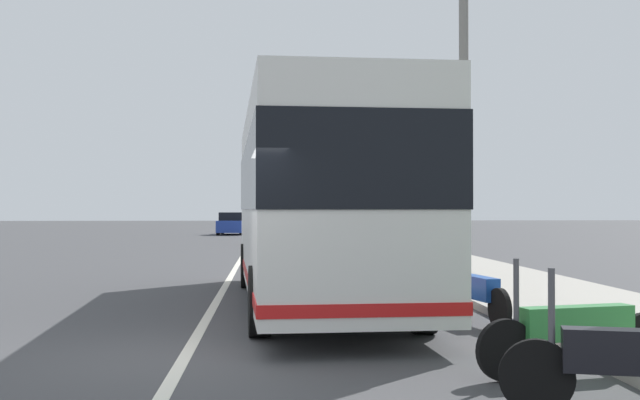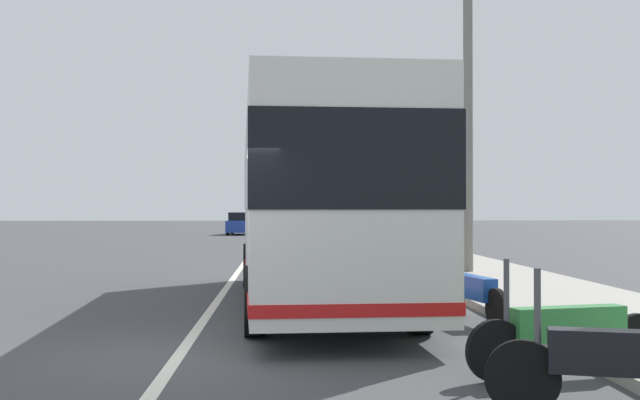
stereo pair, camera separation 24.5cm
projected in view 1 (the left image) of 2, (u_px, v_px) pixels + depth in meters
ground_plane at (186, 356)px, 9.35m from camera, size 220.00×220.00×0.00m
sidewalk_curb at (481, 276)px, 19.75m from camera, size 110.00×3.60×0.14m
lane_divider_line at (229, 280)px, 19.32m from camera, size 110.00×0.16×0.01m
coach_bus at (315, 197)px, 14.27m from camera, size 10.78×3.14×3.57m
motorcycle_nearest_curb at (639, 362)px, 6.50m from camera, size 0.75×2.28×1.28m
motorcycle_mid_row at (576, 331)px, 8.18m from camera, size 0.58×2.33×1.28m
motorcycle_angled at (476, 293)px, 12.06m from camera, size 2.15×0.47×1.26m
car_ahead_same_lane at (291, 231)px, 39.78m from camera, size 4.49×2.02×1.42m
car_far_distant at (232, 224)px, 53.86m from camera, size 4.42×1.95×1.56m
utility_pole at (464, 117)px, 20.43m from camera, size 0.25×0.25×8.50m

